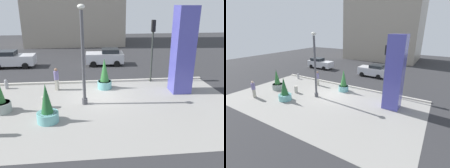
{
  "view_description": "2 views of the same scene",
  "coord_description": "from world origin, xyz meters",
  "views": [
    {
      "loc": [
        -0.62,
        -15.34,
        6.3
      ],
      "look_at": [
        0.89,
        -1.12,
        1.3
      ],
      "focal_mm": 37.68,
      "sensor_mm": 36.0,
      "label": 1
    },
    {
      "loc": [
        9.06,
        -13.03,
        6.55
      ],
      "look_at": [
        1.34,
        -0.69,
        1.6
      ],
      "focal_mm": 26.58,
      "sensor_mm": 36.0,
      "label": 2
    }
  ],
  "objects": [
    {
      "name": "ground_plane",
      "position": [
        0.0,
        4.0,
        0.0
      ],
      "size": [
        60.0,
        60.0,
        0.0
      ],
      "primitive_type": "plane",
      "color": "#2D2D30"
    },
    {
      "name": "plaza_pavement",
      "position": [
        0.0,
        -2.0,
        0.0
      ],
      "size": [
        18.0,
        10.0,
        0.02
      ],
      "primitive_type": "cube",
      "color": "gray",
      "rests_on": "ground_plane"
    },
    {
      "name": "curb_strip",
      "position": [
        0.0,
        3.12,
        0.08
      ],
      "size": [
        18.0,
        0.24,
        0.16
      ],
      "primitive_type": "cube",
      "color": "#B7B2A8",
      "rests_on": "ground_plane"
    },
    {
      "name": "lamp_post",
      "position": [
        -0.9,
        -1.18,
        3.02
      ],
      "size": [
        0.44,
        0.44,
        6.2
      ],
      "color": "#4C4C51",
      "rests_on": "ground_plane"
    },
    {
      "name": "art_pillar_blue",
      "position": [
        6.08,
        0.43,
        3.06
      ],
      "size": [
        1.34,
        1.34,
        6.11
      ],
      "primitive_type": "cube",
      "color": "#4C4CAD",
      "rests_on": "ground_plane"
    },
    {
      "name": "potted_plant_near_left",
      "position": [
        -2.92,
        -3.39,
        0.81
      ],
      "size": [
        1.19,
        1.19,
        2.24
      ],
      "color": "#6BB2B2",
      "rests_on": "ground_plane"
    },
    {
      "name": "potted_plant_mid_plaza",
      "position": [
        -5.91,
        -1.81,
        0.78
      ],
      "size": [
        1.18,
        1.18,
        2.28
      ],
      "color": "gray",
      "rests_on": "ground_plane"
    },
    {
      "name": "potted_plant_near_right",
      "position": [
        0.61,
        1.6,
        0.93
      ],
      "size": [
        1.08,
        1.08,
        2.37
      ],
      "color": "#6BB2B2",
      "rests_on": "ground_plane"
    },
    {
      "name": "fire_hydrant",
      "position": [
        -6.87,
        2.32,
        0.37
      ],
      "size": [
        0.36,
        0.26,
        0.75
      ],
      "color": "#99999E",
      "rests_on": "ground_plane"
    },
    {
      "name": "concrete_bollard",
      "position": [
        -3.41,
        -1.49,
        0.38
      ],
      "size": [
        0.36,
        0.36,
        0.75
      ],
      "primitive_type": "cylinder",
      "color": "#B2ADA3",
      "rests_on": "ground_plane"
    },
    {
      "name": "traffic_light_corner",
      "position": [
        4.56,
        2.9,
        3.36
      ],
      "size": [
        0.28,
        0.42,
        5.0
      ],
      "color": "#333833",
      "rests_on": "ground_plane"
    },
    {
      "name": "car_far_lane",
      "position": [
        -8.2,
        8.81,
        0.85
      ],
      "size": [
        4.28,
        1.96,
        1.69
      ],
      "color": "silver",
      "rests_on": "ground_plane"
    },
    {
      "name": "car_intersection",
      "position": [
        1.24,
        8.79,
        0.86
      ],
      "size": [
        3.91,
        2.14,
        1.71
      ],
      "color": "silver",
      "rests_on": "ground_plane"
    },
    {
      "name": "pedestrian_by_curb",
      "position": [
        -2.98,
        1.64,
        0.96
      ],
      "size": [
        0.47,
        0.47,
        1.72
      ],
      "color": "#B2AD9E",
      "rests_on": "ground_plane"
    }
  ]
}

